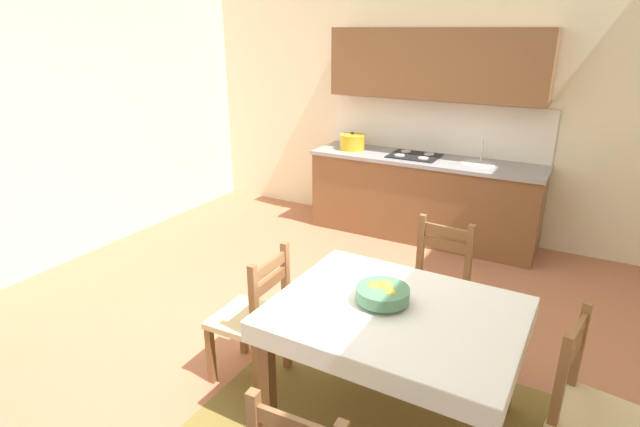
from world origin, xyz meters
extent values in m
cube|color=#AD6B4C|center=(0.00, 0.00, -0.05)|extent=(6.16, 6.21, 0.10)
cube|color=beige|center=(0.00, 2.87, 2.14)|extent=(6.16, 0.12, 4.27)
cube|color=beige|center=(-2.84, 0.00, 2.14)|extent=(0.12, 6.21, 4.27)
cube|color=brown|center=(0.09, 2.50, 0.43)|extent=(2.42, 0.60, 0.86)
cube|color=gray|center=(0.09, 2.49, 0.88)|extent=(2.45, 0.63, 0.04)
cube|color=white|center=(0.09, 2.79, 1.18)|extent=(2.42, 0.01, 0.55)
cube|color=brown|center=(0.09, 2.63, 1.85)|extent=(2.23, 0.34, 0.70)
cube|color=black|center=(0.09, 2.23, 0.04)|extent=(2.38, 0.02, 0.09)
cylinder|color=silver|center=(0.63, 2.50, 0.90)|extent=(0.34, 0.34, 0.02)
cylinder|color=silver|center=(0.63, 2.64, 1.01)|extent=(0.02, 0.02, 0.22)
cube|color=black|center=(-0.03, 2.50, 0.91)|extent=(0.52, 0.42, 0.01)
cylinder|color=silver|center=(-0.16, 2.40, 0.92)|extent=(0.11, 0.11, 0.01)
cylinder|color=silver|center=(0.10, 2.40, 0.92)|extent=(0.11, 0.11, 0.01)
cylinder|color=silver|center=(-0.16, 2.60, 0.92)|extent=(0.11, 0.11, 0.01)
cylinder|color=silver|center=(0.10, 2.60, 0.92)|extent=(0.11, 0.11, 0.01)
cylinder|color=gold|center=(-0.76, 2.48, 0.98)|extent=(0.28, 0.28, 0.15)
cylinder|color=gold|center=(-0.76, 2.48, 1.06)|extent=(0.29, 0.29, 0.02)
sphere|color=black|center=(-0.76, 2.48, 1.08)|extent=(0.04, 0.04, 0.04)
cube|color=brown|center=(0.85, -0.31, 0.74)|extent=(1.28, 1.00, 0.02)
cube|color=brown|center=(0.27, -0.74, 0.36)|extent=(0.07, 0.07, 0.73)
cube|color=brown|center=(0.28, 0.12, 0.36)|extent=(0.07, 0.07, 0.73)
cube|color=brown|center=(1.43, 0.11, 0.36)|extent=(0.07, 0.07, 0.73)
cube|color=white|center=(0.85, -0.31, 0.75)|extent=(1.34, 1.06, 0.00)
cube|color=white|center=(0.84, -0.84, 0.69)|extent=(1.32, 0.02, 0.12)
cube|color=white|center=(0.86, 0.21, 0.69)|extent=(1.32, 0.02, 0.12)
cube|color=white|center=(0.19, -0.31, 0.69)|extent=(0.02, 1.04, 0.12)
cube|color=white|center=(1.51, -0.32, 0.69)|extent=(0.02, 1.04, 0.12)
cube|color=#D1BC89|center=(1.90, -0.29, 0.43)|extent=(0.48, 0.48, 0.04)
cube|color=brown|center=(1.75, -0.09, 0.46)|extent=(0.05, 0.05, 0.93)
cube|color=brown|center=(1.69, -0.44, 0.46)|extent=(0.05, 0.05, 0.93)
cube|color=brown|center=(1.72, -0.26, 0.84)|extent=(0.07, 0.32, 0.07)
cube|color=brown|center=(1.72, -0.26, 0.74)|extent=(0.07, 0.32, 0.07)
cube|color=#D1BC89|center=(0.81, 0.53, 0.43)|extent=(0.45, 0.45, 0.04)
cube|color=brown|center=(0.98, 0.33, 0.21)|extent=(0.05, 0.05, 0.41)
cube|color=brown|center=(0.62, 0.36, 0.21)|extent=(0.05, 0.05, 0.41)
cube|color=brown|center=(1.01, 0.69, 0.46)|extent=(0.05, 0.05, 0.93)
cube|color=brown|center=(0.65, 0.72, 0.46)|extent=(0.05, 0.05, 0.93)
cube|color=brown|center=(0.83, 0.70, 0.84)|extent=(0.32, 0.05, 0.07)
cube|color=brown|center=(0.83, 0.70, 0.74)|extent=(0.32, 0.05, 0.07)
cube|color=brown|center=(0.87, -1.40, 0.84)|extent=(0.32, 0.04, 0.07)
cube|color=#D1BC89|center=(-0.13, -0.38, 0.43)|extent=(0.43, 0.43, 0.04)
cube|color=brown|center=(-0.30, -0.56, 0.21)|extent=(0.05, 0.05, 0.41)
cube|color=brown|center=(-0.31, -0.20, 0.21)|extent=(0.05, 0.05, 0.41)
cube|color=brown|center=(0.06, -0.55, 0.46)|extent=(0.05, 0.05, 0.93)
cube|color=brown|center=(0.05, -0.19, 0.46)|extent=(0.05, 0.05, 0.93)
cube|color=brown|center=(0.05, -0.37, 0.84)|extent=(0.03, 0.32, 0.07)
cube|color=brown|center=(0.05, -0.37, 0.74)|extent=(0.03, 0.32, 0.07)
cylinder|color=#4C7F5B|center=(0.75, -0.29, 0.77)|extent=(0.17, 0.17, 0.02)
cylinder|color=#4C7F5B|center=(0.75, -0.29, 0.81)|extent=(0.30, 0.30, 0.07)
sphere|color=gold|center=(0.70, -0.28, 0.82)|extent=(0.09, 0.09, 0.09)
sphere|color=gold|center=(0.81, -0.31, 0.82)|extent=(0.08, 0.08, 0.08)
sphere|color=gold|center=(0.75, -0.26, 0.83)|extent=(0.10, 0.10, 0.10)
camera|label=1|loc=(1.65, -2.63, 2.20)|focal=28.43mm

